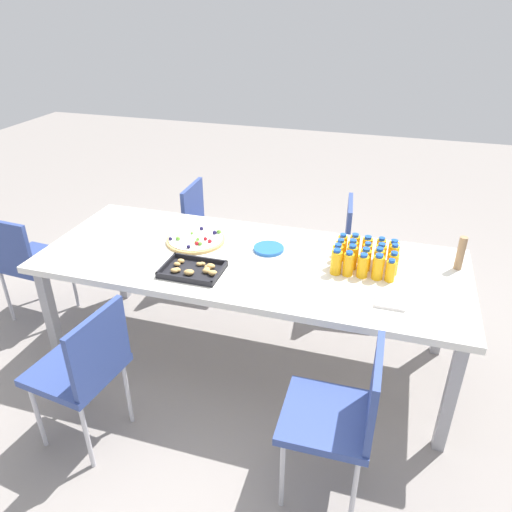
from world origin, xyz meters
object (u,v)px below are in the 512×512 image
at_px(juice_bottle_6, 381,255).
at_px(juice_bottle_19, 336,262).
at_px(chair_near_left, 363,246).
at_px(juice_bottle_16, 378,267).
at_px(fruit_pizza, 196,240).
at_px(snack_tray, 194,270).
at_px(chair_end, 25,258).
at_px(cardboard_tube, 461,253).
at_px(juice_bottle_10, 393,264).
at_px(juice_bottle_15, 390,271).
at_px(juice_bottle_13, 352,257).
at_px(juice_bottle_2, 367,248).
at_px(juice_bottle_11, 378,261).
at_px(juice_bottle_5, 394,257).
at_px(chair_near_right, 208,226).
at_px(juice_bottle_8, 352,252).
at_px(juice_bottle_12, 365,260).
at_px(juice_bottle_18, 348,264).
at_px(juice_bottle_4, 342,245).
at_px(chair_far_right, 85,365).
at_px(juice_bottle_0, 393,251).
at_px(chair_far_left, 343,412).
at_px(party_table, 250,266).
at_px(juice_bottle_3, 354,246).
at_px(juice_bottle_17, 363,266).
at_px(juice_bottle_1, 380,249).
at_px(plate_stack, 269,249).
at_px(juice_bottle_14, 337,256).

relative_size(juice_bottle_6, juice_bottle_19, 0.94).
height_order(chair_near_left, juice_bottle_16, juice_bottle_16).
relative_size(fruit_pizza, snack_tray, 1.10).
bearing_deg(chair_end, cardboard_tube, 9.70).
xyz_separation_m(chair_end, juice_bottle_10, (-2.43, -0.09, 0.30)).
bearing_deg(juice_bottle_15, juice_bottle_19, 1.17).
bearing_deg(chair_near_left, juice_bottle_13, -7.41).
height_order(juice_bottle_2, juice_bottle_13, juice_bottle_13).
xyz_separation_m(juice_bottle_15, cardboard_tube, (-0.36, -0.25, 0.04)).
bearing_deg(chair_near_left, snack_tray, -44.61).
bearing_deg(juice_bottle_16, juice_bottle_11, -87.11).
bearing_deg(juice_bottle_6, juice_bottle_5, 176.74).
height_order(chair_near_right, juice_bottle_10, juice_bottle_10).
xyz_separation_m(juice_bottle_8, juice_bottle_12, (-0.08, 0.07, -0.00)).
relative_size(juice_bottle_2, juice_bottle_18, 0.96).
bearing_deg(juice_bottle_16, juice_bottle_4, -45.41).
distance_m(chair_far_right, juice_bottle_18, 1.46).
bearing_deg(juice_bottle_0, chair_far_left, 83.00).
bearing_deg(chair_near_left, juice_bottle_0, 11.67).
xyz_separation_m(chair_near_right, juice_bottle_13, (-1.19, 0.76, 0.31)).
height_order(party_table, juice_bottle_10, juice_bottle_10).
distance_m(juice_bottle_2, juice_bottle_13, 0.17).
bearing_deg(juice_bottle_3, juice_bottle_18, 88.54).
distance_m(chair_far_left, juice_bottle_16, 0.84).
bearing_deg(juice_bottle_17, juice_bottle_18, 3.22).
height_order(juice_bottle_8, juice_bottle_16, juice_bottle_16).
bearing_deg(juice_bottle_13, juice_bottle_12, -175.38).
relative_size(juice_bottle_1, juice_bottle_6, 1.01).
bearing_deg(juice_bottle_1, juice_bottle_6, 94.24).
height_order(party_table, juice_bottle_19, juice_bottle_19).
distance_m(juice_bottle_4, juice_bottle_10, 0.34).
bearing_deg(fruit_pizza, chair_far_left, 139.53).
bearing_deg(juice_bottle_4, juice_bottle_8, 129.43).
xyz_separation_m(chair_near_left, fruit_pizza, (0.99, 0.72, 0.25)).
relative_size(chair_near_left, juice_bottle_18, 5.69).
distance_m(chair_near_left, fruit_pizza, 1.25).
bearing_deg(juice_bottle_2, juice_bottle_5, 152.74).
xyz_separation_m(chair_end, juice_bottle_16, (-2.35, -0.02, 0.31)).
bearing_deg(juice_bottle_0, juice_bottle_8, 18.82).
relative_size(party_table, chair_near_right, 2.99).
xyz_separation_m(chair_end, juice_bottle_15, (-2.42, -0.01, 0.30)).
relative_size(juice_bottle_10, plate_stack, 0.74).
height_order(party_table, chair_far_left, chair_far_left).
bearing_deg(juice_bottle_14, juice_bottle_18, 134.32).
height_order(party_table, juice_bottle_12, juice_bottle_12).
height_order(juice_bottle_13, cardboard_tube, cardboard_tube).
height_order(chair_near_left, juice_bottle_6, juice_bottle_6).
xyz_separation_m(snack_tray, plate_stack, (-0.33, -0.37, -0.00)).
bearing_deg(juice_bottle_5, juice_bottle_10, 90.65).
bearing_deg(juice_bottle_12, chair_far_left, 91.43).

